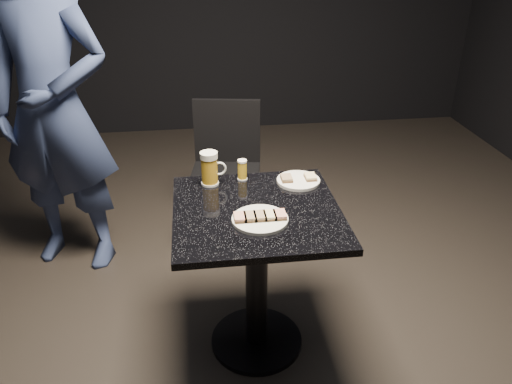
{
  "coord_description": "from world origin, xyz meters",
  "views": [
    {
      "loc": [
        -0.24,
        -1.8,
        1.79
      ],
      "look_at": [
        0.0,
        0.02,
        0.82
      ],
      "focal_mm": 35.0,
      "sensor_mm": 36.0,
      "label": 1
    }
  ],
  "objects_px": {
    "plate_small": "(298,181)",
    "chair": "(226,164)",
    "beer_tumbler": "(242,170)",
    "beer_mug": "(210,168)",
    "plate_large": "(260,220)",
    "patron": "(53,109)",
    "table": "(257,256)"
  },
  "relations": [
    {
      "from": "plate_small",
      "to": "beer_tumbler",
      "type": "xyz_separation_m",
      "value": [
        -0.25,
        0.06,
        0.04
      ]
    },
    {
      "from": "plate_large",
      "to": "patron",
      "type": "xyz_separation_m",
      "value": [
        -0.98,
        0.97,
        0.18
      ]
    },
    {
      "from": "plate_large",
      "to": "patron",
      "type": "distance_m",
      "value": 1.39
    },
    {
      "from": "table",
      "to": "beer_mug",
      "type": "height_order",
      "value": "beer_mug"
    },
    {
      "from": "chair",
      "to": "beer_tumbler",
      "type": "bearing_deg",
      "value": -87.76
    },
    {
      "from": "plate_small",
      "to": "chair",
      "type": "bearing_deg",
      "value": 109.88
    },
    {
      "from": "chair",
      "to": "beer_mug",
      "type": "bearing_deg",
      "value": -99.29
    },
    {
      "from": "patron",
      "to": "beer_mug",
      "type": "height_order",
      "value": "patron"
    },
    {
      "from": "plate_small",
      "to": "beer_tumbler",
      "type": "bearing_deg",
      "value": 166.11
    },
    {
      "from": "plate_small",
      "to": "table",
      "type": "xyz_separation_m",
      "value": [
        -0.23,
        -0.22,
        -0.25
      ]
    },
    {
      "from": "plate_large",
      "to": "plate_small",
      "type": "xyz_separation_m",
      "value": [
        0.22,
        0.32,
        0.0
      ]
    },
    {
      "from": "beer_tumbler",
      "to": "chair",
      "type": "distance_m",
      "value": 0.78
    },
    {
      "from": "plate_small",
      "to": "beer_mug",
      "type": "height_order",
      "value": "beer_mug"
    },
    {
      "from": "beer_mug",
      "to": "plate_small",
      "type": "bearing_deg",
      "value": -4.69
    },
    {
      "from": "chair",
      "to": "patron",
      "type": "bearing_deg",
      "value": -171.8
    },
    {
      "from": "table",
      "to": "beer_tumbler",
      "type": "xyz_separation_m",
      "value": [
        -0.03,
        0.29,
        0.29
      ]
    },
    {
      "from": "plate_large",
      "to": "plate_small",
      "type": "bearing_deg",
      "value": 55.2
    },
    {
      "from": "beer_tumbler",
      "to": "chair",
      "type": "relative_size",
      "value": 0.11
    },
    {
      "from": "patron",
      "to": "beer_tumbler",
      "type": "bearing_deg",
      "value": -15.23
    },
    {
      "from": "beer_mug",
      "to": "chair",
      "type": "height_order",
      "value": "beer_mug"
    },
    {
      "from": "beer_mug",
      "to": "plate_large",
      "type": "bearing_deg",
      "value": -63.1
    },
    {
      "from": "table",
      "to": "beer_mug",
      "type": "distance_m",
      "value": 0.45
    },
    {
      "from": "table",
      "to": "beer_mug",
      "type": "relative_size",
      "value": 4.75
    },
    {
      "from": "beer_tumbler",
      "to": "beer_mug",
      "type": "bearing_deg",
      "value": -168.85
    },
    {
      "from": "plate_small",
      "to": "table",
      "type": "distance_m",
      "value": 0.4
    },
    {
      "from": "table",
      "to": "patron",
      "type": "bearing_deg",
      "value": 138.3
    },
    {
      "from": "plate_large",
      "to": "plate_small",
      "type": "relative_size",
      "value": 1.14
    },
    {
      "from": "patron",
      "to": "table",
      "type": "bearing_deg",
      "value": -25.27
    },
    {
      "from": "table",
      "to": "chair",
      "type": "bearing_deg",
      "value": 93.28
    },
    {
      "from": "chair",
      "to": "table",
      "type": "bearing_deg",
      "value": -86.72
    },
    {
      "from": "patron",
      "to": "chair",
      "type": "relative_size",
      "value": 2.14
    },
    {
      "from": "beer_mug",
      "to": "chair",
      "type": "xyz_separation_m",
      "value": [
        0.12,
        0.75,
        -0.33
      ]
    }
  ]
}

